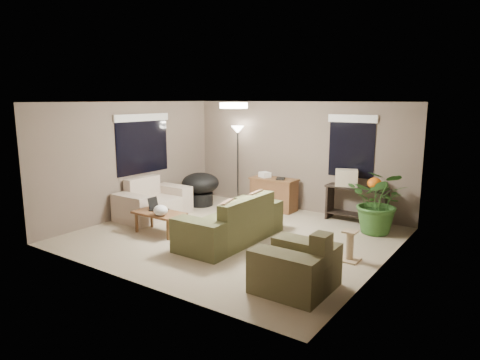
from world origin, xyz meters
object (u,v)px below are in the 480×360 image
Objects in this scene: desk at (274,194)px; floor_lamp at (238,139)px; loveseat at (153,203)px; main_sofa at (233,225)px; coffee_table at (159,215)px; console_table at (357,202)px; cat_scratching_post at (350,248)px; papasan_chair at (200,186)px; armchair at (296,268)px; houseplant at (379,209)px.

floor_lamp is at bearing 174.19° from desk.
loveseat is at bearing -110.26° from floor_lamp.
main_sofa reaches higher than coffee_table.
console_table is 3.26m from floor_lamp.
cat_scratching_post is at bearing 7.81° from main_sofa.
papasan_chair is at bearing 109.98° from coffee_table.
console_table is 3.71m from papasan_chair.
loveseat is 1.60× the size of armchair.
armchair is 1.00× the size of coffee_table.
coffee_table is 4.23m from houseplant.
loveseat is at bearing -98.24° from papasan_chair.
papasan_chair is (-2.22, 1.74, 0.17)m from main_sofa.
floor_lamp is (-0.20, 2.91, 1.24)m from coffee_table.
loveseat is 1.42m from papasan_chair.
coffee_table is 2.00× the size of cat_scratching_post.
papasan_chair reaches higher than desk.
desk is 1.65m from floor_lamp.
loveseat is (-2.42, 0.34, 0.00)m from main_sofa.
houseplant is (2.04, 1.97, 0.19)m from main_sofa.
desk is 1.15× the size of papasan_chair.
main_sofa is 1.69× the size of console_table.
floor_lamp reaches higher than coffee_table.
houseplant reaches higher than coffee_table.
floor_lamp is 3.82× the size of cat_scratching_post.
cat_scratching_post is at bearing 81.31° from armchair.
desk and console_table have the same top height.
floor_lamp is 1.52× the size of houseplant.
papasan_chair is 1.91× the size of cat_scratching_post.
main_sofa and armchair have the same top height.
armchair is at bearing -98.69° from cat_scratching_post.
houseplant is 2.51× the size of cat_scratching_post.
cat_scratching_post is at bearing -72.66° from console_table.
cat_scratching_post is (4.32, -1.45, -0.25)m from papasan_chair.
floor_lamp is at bearing 69.74° from loveseat.
desk is at bearing 46.87° from loveseat.
papasan_chair is (0.20, 1.40, 0.17)m from loveseat.
desk is 1.94m from console_table.
floor_lamp reaches higher than houseplant.
loveseat and armchair have the same top height.
armchair is at bearing -11.88° from coffee_table.
main_sofa is 1.38× the size of loveseat.
armchair reaches higher than papasan_chair.
main_sofa is 2.43m from desk.
desk is at bearing 20.33° from papasan_chair.
houseplant is (0.16, 3.10, 0.19)m from armchair.
main_sofa is at bearing -77.41° from desk.
console_table is at bearing 29.34° from loveseat.
console_table is (3.83, 2.15, 0.14)m from loveseat.
armchair is 0.52× the size of floor_lamp.
cat_scratching_post is (0.22, 1.42, -0.08)m from armchair.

